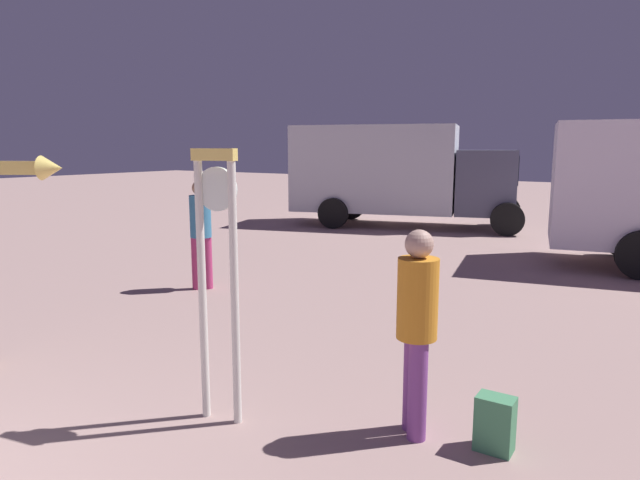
{
  "coord_description": "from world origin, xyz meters",
  "views": [
    {
      "loc": [
        4.2,
        -0.62,
        2.37
      ],
      "look_at": [
        0.39,
        5.26,
        1.2
      ],
      "focal_mm": 31.17,
      "sensor_mm": 36.0,
      "label": 1
    }
  ],
  "objects_px": {
    "standing_clock": "(218,262)",
    "box_truck_near": "(395,172)",
    "person_distant": "(201,229)",
    "person_near_clock": "(417,323)",
    "backpack": "(495,424)"
  },
  "relations": [
    {
      "from": "box_truck_near",
      "to": "person_near_clock",
      "type": "bearing_deg",
      "value": -63.86
    },
    {
      "from": "person_near_clock",
      "to": "box_truck_near",
      "type": "relative_size",
      "value": 0.24
    },
    {
      "from": "standing_clock",
      "to": "person_distant",
      "type": "xyz_separation_m",
      "value": [
        -3.43,
        3.23,
        -0.39
      ]
    },
    {
      "from": "standing_clock",
      "to": "person_near_clock",
      "type": "relative_size",
      "value": 1.37
    },
    {
      "from": "standing_clock",
      "to": "box_truck_near",
      "type": "height_order",
      "value": "box_truck_near"
    },
    {
      "from": "box_truck_near",
      "to": "person_distant",
      "type": "bearing_deg",
      "value": -86.1
    },
    {
      "from": "standing_clock",
      "to": "backpack",
      "type": "relative_size",
      "value": 5.27
    },
    {
      "from": "person_distant",
      "to": "box_truck_near",
      "type": "xyz_separation_m",
      "value": [
        -0.6,
        8.78,
        0.61
      ]
    },
    {
      "from": "standing_clock",
      "to": "backpack",
      "type": "bearing_deg",
      "value": 19.91
    },
    {
      "from": "box_truck_near",
      "to": "standing_clock",
      "type": "bearing_deg",
      "value": -71.44
    },
    {
      "from": "person_distant",
      "to": "person_near_clock",
      "type": "bearing_deg",
      "value": -27.2
    },
    {
      "from": "backpack",
      "to": "person_distant",
      "type": "distance_m",
      "value": 6.16
    },
    {
      "from": "person_distant",
      "to": "box_truck_near",
      "type": "relative_size",
      "value": 0.26
    },
    {
      "from": "backpack",
      "to": "person_distant",
      "type": "bearing_deg",
      "value": 156.43
    },
    {
      "from": "person_near_clock",
      "to": "person_distant",
      "type": "distance_m",
      "value": 5.58
    }
  ]
}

